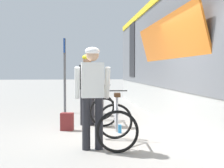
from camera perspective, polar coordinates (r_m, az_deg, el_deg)
ground_plane at (r=6.23m, az=1.51°, el=-10.05°), size 80.00×80.00×0.00m
cyclist_near_in_white at (r=5.14m, az=-3.74°, el=-0.86°), size 0.62×0.32×1.76m
cyclist_far_in_dark at (r=7.47m, az=-4.71°, el=0.21°), size 0.63×0.35×1.76m
bicycle_near_silver at (r=5.48m, az=0.77°, el=-7.51°), size 0.80×1.12×0.99m
bicycle_far_white at (r=7.77m, az=-1.78°, el=-4.52°), size 0.73×1.09×0.99m
backpack_on_platform at (r=6.94m, az=-8.55°, el=-7.09°), size 0.31×0.24×0.40m
water_bottle_near_the_bikes at (r=6.61m, az=1.49°, el=-8.52°), size 0.08×0.08×0.18m
platform_sign_post at (r=9.81m, az=-9.00°, el=4.07°), size 0.08×0.70×2.40m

